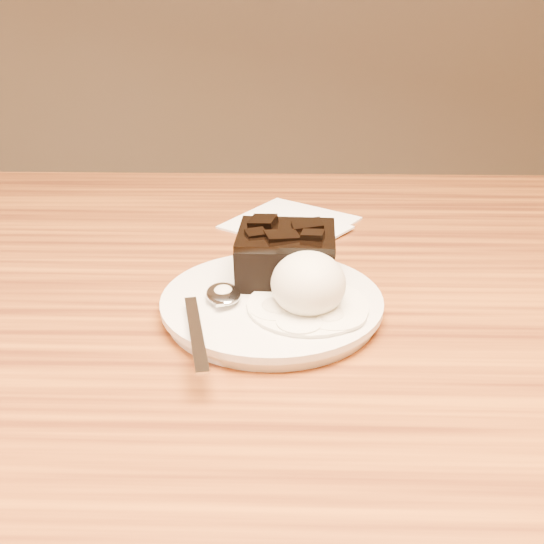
{
  "coord_description": "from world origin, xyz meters",
  "views": [
    {
      "loc": [
        0.08,
        -0.62,
        1.06
      ],
      "look_at": [
        0.07,
        -0.06,
        0.79
      ],
      "focal_mm": 42.02,
      "sensor_mm": 36.0,
      "label": 1
    }
  ],
  "objects_px": {
    "plate": "(272,305)",
    "ice_cream_scoop": "(308,284)",
    "dining_table": "(221,530)",
    "spoon": "(223,295)",
    "napkin": "(290,222)",
    "brownie": "(286,257)"
  },
  "relations": [
    {
      "from": "spoon",
      "to": "ice_cream_scoop",
      "type": "bearing_deg",
      "value": -21.02
    },
    {
      "from": "plate",
      "to": "napkin",
      "type": "bearing_deg",
      "value": 85.53
    },
    {
      "from": "dining_table",
      "to": "ice_cream_scoop",
      "type": "distance_m",
      "value": 0.44
    },
    {
      "from": "dining_table",
      "to": "plate",
      "type": "relative_size",
      "value": 5.55
    },
    {
      "from": "plate",
      "to": "spoon",
      "type": "height_order",
      "value": "spoon"
    },
    {
      "from": "spoon",
      "to": "napkin",
      "type": "relative_size",
      "value": 1.33
    },
    {
      "from": "brownie",
      "to": "spoon",
      "type": "relative_size",
      "value": 0.52
    },
    {
      "from": "plate",
      "to": "ice_cream_scoop",
      "type": "xyz_separation_m",
      "value": [
        0.03,
        -0.02,
        0.03
      ]
    },
    {
      "from": "spoon",
      "to": "dining_table",
      "type": "bearing_deg",
      "value": 94.08
    },
    {
      "from": "plate",
      "to": "ice_cream_scoop",
      "type": "bearing_deg",
      "value": -30.85
    },
    {
      "from": "dining_table",
      "to": "brownie",
      "type": "height_order",
      "value": "brownie"
    },
    {
      "from": "dining_table",
      "to": "napkin",
      "type": "relative_size",
      "value": 8.53
    },
    {
      "from": "plate",
      "to": "spoon",
      "type": "bearing_deg",
      "value": -170.07
    },
    {
      "from": "dining_table",
      "to": "spoon",
      "type": "xyz_separation_m",
      "value": [
        0.02,
        -0.08,
        0.4
      ]
    },
    {
      "from": "dining_table",
      "to": "plate",
      "type": "distance_m",
      "value": 0.4
    },
    {
      "from": "spoon",
      "to": "plate",
      "type": "bearing_deg",
      "value": -2.35
    },
    {
      "from": "plate",
      "to": "brownie",
      "type": "distance_m",
      "value": 0.06
    },
    {
      "from": "plate",
      "to": "napkin",
      "type": "relative_size",
      "value": 1.54
    },
    {
      "from": "ice_cream_scoop",
      "to": "brownie",
      "type": "bearing_deg",
      "value": 107.75
    },
    {
      "from": "plate",
      "to": "brownie",
      "type": "height_order",
      "value": "brownie"
    },
    {
      "from": "brownie",
      "to": "plate",
      "type": "bearing_deg",
      "value": -107.15
    },
    {
      "from": "napkin",
      "to": "ice_cream_scoop",
      "type": "bearing_deg",
      "value": -86.69
    }
  ]
}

